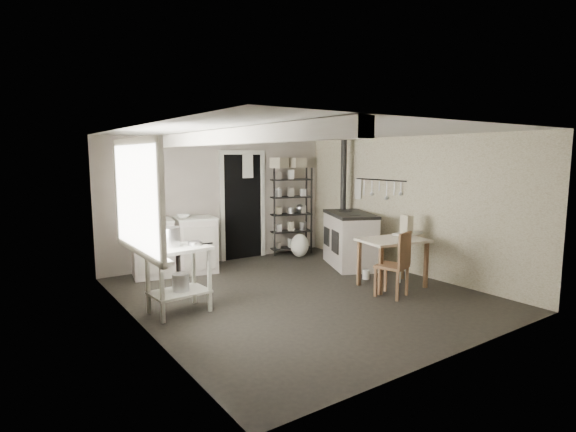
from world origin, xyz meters
TOP-DOWN VIEW (x-y plane):
  - floor at (0.00, 0.00)m, footprint 5.00×5.00m
  - ceiling at (0.00, 0.00)m, footprint 5.00×5.00m
  - wall_back at (0.00, 2.50)m, footprint 4.50×0.02m
  - wall_front at (0.00, -2.50)m, footprint 4.50×0.02m
  - wall_left at (-2.25, 0.00)m, footprint 0.02×5.00m
  - wall_right at (2.25, 0.00)m, footprint 0.02×5.00m
  - window at (-2.22, 0.20)m, footprint 0.12×1.76m
  - doorway at (0.45, 2.47)m, footprint 0.96×0.10m
  - ceiling_beam at (-1.20, 0.00)m, footprint 0.18×5.00m
  - wallpaper_panel at (2.24, 0.00)m, footprint 0.01×5.00m
  - utensil_rail at (2.19, 0.60)m, footprint 0.06×1.20m
  - prep_table at (-1.71, 0.24)m, footprint 0.78×0.59m
  - stockpot at (-1.78, 0.34)m, footprint 0.28×0.28m
  - saucepan at (-1.49, 0.22)m, footprint 0.23×0.23m
  - bucket at (-1.69, 0.25)m, footprint 0.26×0.26m
  - base_cabinets at (-1.07, 2.10)m, footprint 1.52×0.87m
  - mixing_bowl at (-0.91, 2.08)m, footprint 0.40×0.40m
  - counter_cup at (-1.40, 1.99)m, footprint 0.16×0.16m
  - shelf_rack at (1.46, 2.31)m, footprint 0.88×0.53m
  - shelf_jar at (1.19, 2.35)m, footprint 0.09×0.09m
  - storage_box_a at (1.18, 2.31)m, footprint 0.36×0.33m
  - storage_box_b at (1.62, 2.34)m, footprint 0.33×0.31m
  - stove at (1.72, 0.84)m, footprint 1.12×1.40m
  - stovepipe at (1.95, 1.29)m, footprint 0.11×0.11m
  - side_ledge at (1.85, -0.37)m, footprint 0.55×0.37m
  - oats_box at (1.79, -0.39)m, footprint 0.15×0.21m
  - work_table at (1.37, -0.50)m, footprint 1.07×0.83m
  - table_cup at (1.54, -0.64)m, footprint 0.12×0.12m
  - chair at (1.00, -0.82)m, footprint 0.49×0.50m
  - flour_sack at (1.41, 1.94)m, footprint 0.38×0.33m
  - floor_crock at (1.35, 0.03)m, footprint 0.13×0.13m

SIDE VIEW (x-z plane):
  - floor at x=0.00m, z-range 0.00..0.00m
  - floor_crock at x=1.35m, z-range 0.00..0.15m
  - flour_sack at x=1.41m, z-range 0.01..0.47m
  - work_table at x=1.37m, z-range 0.01..0.75m
  - bucket at x=-1.69m, z-range 0.27..0.50m
  - prep_table at x=-1.71m, z-range -0.02..0.82m
  - side_ledge at x=1.85m, z-range 0.05..0.81m
  - stove at x=1.72m, z-range -0.04..0.92m
  - base_cabinets at x=-1.07m, z-range -0.01..0.93m
  - chair at x=1.00m, z-range 0.02..0.95m
  - table_cup at x=1.54m, z-range 0.76..0.86m
  - saucepan at x=-1.49m, z-range 0.80..0.90m
  - stockpot at x=-1.78m, z-range 0.79..1.09m
  - shelf_rack at x=1.46m, z-range 0.08..1.82m
  - mixing_bowl at x=-0.91m, z-range 0.92..1.00m
  - counter_cup at x=-1.40m, z-range 0.92..1.02m
  - doorway at x=0.45m, z-range -0.04..2.04m
  - oats_box at x=1.79m, z-range 0.87..1.15m
  - wall_back at x=0.00m, z-range 0.00..2.30m
  - wall_front at x=0.00m, z-range 0.00..2.30m
  - wall_left at x=-2.25m, z-range 0.00..2.30m
  - wall_right at x=2.25m, z-range 0.00..2.30m
  - wallpaper_panel at x=2.24m, z-range 0.00..2.30m
  - shelf_jar at x=1.19m, z-range 1.27..1.46m
  - window at x=-2.22m, z-range 0.86..2.14m
  - utensil_rail at x=2.19m, z-range 1.33..1.77m
  - stovepipe at x=1.95m, z-range 0.95..2.23m
  - storage_box_b at x=1.62m, z-range 1.89..2.09m
  - storage_box_a at x=1.18m, z-range 1.91..2.11m
  - ceiling_beam at x=-1.20m, z-range 2.11..2.29m
  - ceiling at x=0.00m, z-range 2.30..2.30m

